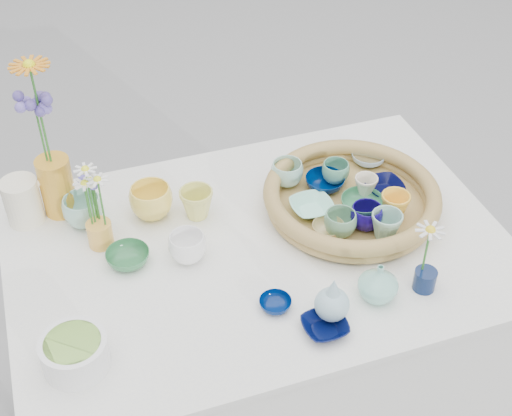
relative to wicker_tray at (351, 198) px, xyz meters
name	(u,v)px	position (x,y,z in m)	size (l,w,h in m)	color
wicker_tray	(351,198)	(0.00, 0.00, 0.00)	(0.47, 0.47, 0.08)	olive
tray_ceramic_0	(325,182)	(-0.04, 0.09, 0.00)	(0.11, 0.11, 0.03)	#001748
tray_ceramic_1	(384,187)	(0.11, 0.02, -0.01)	(0.10, 0.10, 0.03)	black
tray_ceramic_2	(395,206)	(0.09, -0.08, 0.02)	(0.08, 0.08, 0.07)	yellow
tray_ceramic_3	(362,204)	(0.02, -0.03, 0.00)	(0.11, 0.11, 0.04)	#398255
tray_ceramic_4	(340,224)	(-0.08, -0.10, 0.01)	(0.08, 0.08, 0.07)	#629876
tray_ceramic_5	(312,207)	(-0.11, 0.01, -0.01)	(0.11, 0.11, 0.03)	#9DEFD5
tray_ceramic_6	(287,173)	(-0.13, 0.14, 0.01)	(0.09, 0.09, 0.07)	#97CBBA
tray_ceramic_7	(366,186)	(0.05, 0.03, 0.01)	(0.06, 0.06, 0.06)	#F5E7CD
tray_ceramic_8	(368,158)	(0.13, 0.16, 0.00)	(0.10, 0.10, 0.03)	#99BBD8
tray_ceramic_9	(366,217)	(0.00, -0.09, 0.01)	(0.08, 0.08, 0.07)	#12065C
tray_ceramic_10	(328,229)	(-0.10, -0.08, -0.01)	(0.08, 0.08, 0.03)	#D3B876
tray_ceramic_11	(386,226)	(0.03, -0.15, 0.02)	(0.08, 0.08, 0.07)	#89BBA4
tray_ceramic_12	(335,172)	(0.00, 0.11, 0.01)	(0.08, 0.08, 0.06)	#57A07F
loose_ceramic_0	(151,202)	(-0.51, 0.15, 0.01)	(0.11, 0.11, 0.09)	#FFDA57
loose_ceramic_1	(197,203)	(-0.40, 0.11, 0.00)	(0.09, 0.09, 0.08)	#DBD867
loose_ceramic_2	(128,257)	(-0.61, -0.01, -0.02)	(0.11, 0.11, 0.03)	#2D6E3F
loose_ceramic_3	(187,247)	(-0.46, -0.04, 0.00)	(0.09, 0.09, 0.07)	white
loose_ceramic_4	(275,304)	(-0.31, -0.27, -0.03)	(0.08, 0.08, 0.02)	#00164F
loose_ceramic_5	(83,211)	(-0.69, 0.18, 0.00)	(0.10, 0.10, 0.08)	#92C5B4
loose_ceramic_6	(325,327)	(-0.23, -0.37, -0.03)	(0.10, 0.10, 0.03)	#040B32
fluted_bowl	(75,353)	(-0.77, -0.28, 0.00)	(0.14, 0.14, 0.08)	white
bud_vase_paleblue	(333,298)	(-0.20, -0.33, 0.02)	(0.08, 0.08, 0.12)	#97BECA
bud_vase_seafoam	(378,282)	(-0.08, -0.31, 0.01)	(0.09, 0.09, 0.10)	#83CAB7
bud_vase_cobalt	(425,280)	(0.04, -0.32, -0.01)	(0.05, 0.05, 0.05)	#0C1B41
single_daisy	(426,250)	(0.04, -0.31, 0.08)	(0.08, 0.08, 0.14)	white
tall_vase_yellow	(57,186)	(-0.74, 0.25, 0.04)	(0.09, 0.09, 0.17)	gold
gerbera	(41,116)	(-0.74, 0.25, 0.26)	(0.11, 0.11, 0.29)	orange
hydrangea	(41,132)	(-0.75, 0.25, 0.21)	(0.07, 0.07, 0.24)	#524498
white_pitcher	(23,201)	(-0.83, 0.24, 0.03)	(0.13, 0.10, 0.13)	white
daisy_cup	(100,234)	(-0.66, 0.08, 0.00)	(0.06, 0.06, 0.07)	#F2AF45
daisy_posy	(93,195)	(-0.66, 0.09, 0.11)	(0.09, 0.09, 0.17)	white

